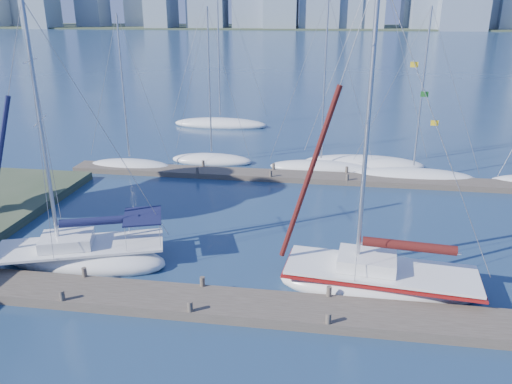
# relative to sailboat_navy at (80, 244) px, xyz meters

# --- Properties ---
(ground) EXTENTS (700.00, 700.00, 0.00)m
(ground) POSITION_rel_sailboat_navy_xyz_m (6.03, -2.67, -0.94)
(ground) COLOR navy
(ground) RESTS_ON ground
(near_dock) EXTENTS (26.00, 2.00, 0.40)m
(near_dock) POSITION_rel_sailboat_navy_xyz_m (6.03, -2.67, -0.74)
(near_dock) COLOR #483F34
(near_dock) RESTS_ON ground
(far_dock) EXTENTS (30.00, 1.80, 0.36)m
(far_dock) POSITION_rel_sailboat_navy_xyz_m (8.03, 13.33, -0.76)
(far_dock) COLOR #483F34
(far_dock) RESTS_ON ground
(far_shore) EXTENTS (800.00, 100.00, 1.50)m
(far_shore) POSITION_rel_sailboat_navy_xyz_m (6.03, 317.33, -0.94)
(far_shore) COLOR #38472D
(far_shore) RESTS_ON ground
(sailboat_navy) EXTENTS (8.18, 4.94, 11.73)m
(sailboat_navy) POSITION_rel_sailboat_navy_xyz_m (0.00, 0.00, 0.00)
(sailboat_navy) COLOR white
(sailboat_navy) RESTS_ON ground
(sailboat_maroon) EXTENTS (8.39, 3.50, 12.68)m
(sailboat_maroon) POSITION_rel_sailboat_navy_xyz_m (13.04, -0.31, 0.06)
(sailboat_maroon) COLOR white
(sailboat_maroon) RESTS_ON ground
(bg_boat_0) EXTENTS (6.21, 2.50, 10.90)m
(bg_boat_0) POSITION_rel_sailboat_navy_xyz_m (-3.32, 13.89, -0.70)
(bg_boat_0) COLOR white
(bg_boat_0) RESTS_ON ground
(bg_boat_1) EXTENTS (6.37, 3.37, 11.29)m
(bg_boat_1) POSITION_rel_sailboat_navy_xyz_m (2.14, 16.28, -0.70)
(bg_boat_1) COLOR white
(bg_boat_1) RESTS_ON ground
(bg_boat_2) EXTENTS (7.47, 3.16, 11.98)m
(bg_boat_2) POSITION_rel_sailboat_navy_xyz_m (10.24, 15.54, -0.70)
(bg_boat_2) COLOR white
(bg_boat_2) RESTS_ON ground
(bg_boat_3) EXTENTS (8.83, 3.23, 14.46)m
(bg_boat_3) POSITION_rel_sailboat_navy_xyz_m (13.29, 16.78, -0.64)
(bg_boat_3) COLOR white
(bg_boat_3) RESTS_ON ground
(bg_boat_4) EXTENTS (8.41, 4.26, 11.34)m
(bg_boat_4) POSITION_rel_sailboat_navy_xyz_m (16.43, 14.47, -0.70)
(bg_boat_4) COLOR white
(bg_boat_4) RESTS_ON ground
(bg_boat_6) EXTENTS (9.48, 5.15, 15.64)m
(bg_boat_6) POSITION_rel_sailboat_navy_xyz_m (0.13, 28.38, -0.64)
(bg_boat_6) COLOR white
(bg_boat_6) RESTS_ON ground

